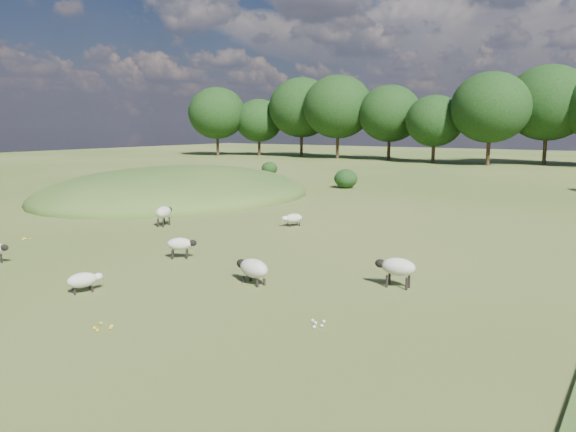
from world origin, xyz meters
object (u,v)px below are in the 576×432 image
object	(u,v)px
sheep_3	(293,218)
sheep_6	(180,244)
sheep_4	(164,212)
sheep_5	(253,268)
sheep_0	(83,280)
sheep_2	(397,267)

from	to	relation	value
sheep_3	sheep_6	size ratio (longest dim) A/B	1.03
sheep_6	sheep_3	bearing A→B (deg)	55.19
sheep_3	sheep_6	world-z (taller)	sheep_6
sheep_4	sheep_3	bearing A→B (deg)	-75.97
sheep_5	sheep_0	bearing A→B (deg)	57.60
sheep_0	sheep_3	bearing A→B (deg)	24.49
sheep_2	sheep_5	distance (m)	4.24
sheep_0	sheep_4	xyz separation A→B (m)	(-5.84, 8.86, 0.28)
sheep_2	sheep_4	size ratio (longest dim) A/B	0.92
sheep_0	sheep_6	distance (m)	4.54
sheep_3	sheep_4	bearing A→B (deg)	-28.40
sheep_6	sheep_4	bearing A→B (deg)	104.48
sheep_0	sheep_2	bearing A→B (deg)	-32.47
sheep_4	sheep_6	size ratio (longest dim) A/B	1.30
sheep_2	sheep_5	xyz separation A→B (m)	(-3.74, -1.99, -0.14)
sheep_0	sheep_4	distance (m)	10.62
sheep_6	sheep_2	bearing A→B (deg)	-29.73
sheep_4	sheep_5	size ratio (longest dim) A/B	0.98
sheep_3	sheep_6	distance (m)	7.60
sheep_4	sheep_5	world-z (taller)	sheep_4
sheep_3	sheep_5	distance (m)	9.71
sheep_3	sheep_4	size ratio (longest dim) A/B	0.79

